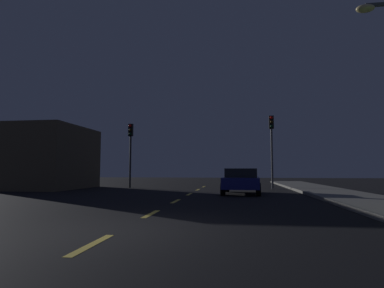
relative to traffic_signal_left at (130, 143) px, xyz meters
The scene contains 12 objects.
ground_plane 10.47m from the traffic_signal_left, 58.95° to the right, with size 80.00×80.00×0.00m, color black.
sidewalk_curb_right 15.57m from the traffic_signal_left, 34.01° to the right, with size 3.00×40.00×0.15m, color gray.
lane_stripe_nearest 17.79m from the traffic_signal_left, 72.94° to the right, with size 0.16×1.60×0.01m, color #EACC4C.
lane_stripe_second 14.28m from the traffic_signal_left, 68.34° to the right, with size 0.16×1.60×0.01m, color #EACC4C.
lane_stripe_third 10.96m from the traffic_signal_left, 60.64° to the right, with size 0.16×1.60×0.01m, color #EACC4C.
lane_stripe_fourth 8.08m from the traffic_signal_left, 46.04° to the right, with size 0.16×1.60×0.01m, color #EACC4C.
lane_stripe_fifth 6.27m from the traffic_signal_left, 16.52° to the right, with size 0.16×1.60×0.01m, color #EACC4C.
lane_stripe_sixth 6.49m from the traffic_signal_left, 23.95° to the left, with size 0.16×1.60×0.01m, color #EACC4C.
traffic_signal_left is the anchor object (origin of this frame).
traffic_signal_right 10.05m from the traffic_signal_left, ahead, with size 0.32×0.38×5.01m.
car_stopped_ahead 9.52m from the traffic_signal_left, 30.80° to the right, with size 2.14×3.94×1.36m.
storefront_left 5.59m from the traffic_signal_left, 161.54° to the right, with size 4.65×6.11×4.26m, color brown.
Camera 1 is at (2.45, -6.39, 1.27)m, focal length 29.35 mm.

